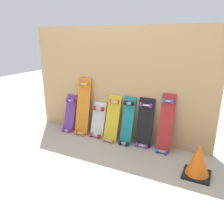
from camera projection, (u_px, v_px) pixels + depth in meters
The scene contains 10 objects.
ground_plane at pixel (114, 137), 3.27m from camera, with size 12.00×12.00×0.00m, color #A89E8E.
plywood_wall_panel at pixel (117, 85), 3.08m from camera, with size 2.64×0.04×1.52m, color tan.
skateboard_purple at pixel (69, 116), 3.45m from camera, with size 0.17×0.24×0.62m.
skateboard_orange at pixel (83, 109), 3.30m from camera, with size 0.21×0.25×0.89m.
skateboard_white at pixel (98, 122), 3.26m from camera, with size 0.21×0.22×0.56m.
skateboard_yellow at pixel (112, 121), 3.12m from camera, with size 0.20×0.27×0.69m.
skateboard_teal at pixel (127, 123), 3.02m from camera, with size 0.16×0.25×0.70m.
skateboard_black at pixel (144, 125), 2.95m from camera, with size 0.21×0.20×0.71m.
skateboard_red at pixel (165, 126), 2.79m from camera, with size 0.17×0.25×0.79m.
traffic_cone at pixel (198, 160), 2.31m from camera, with size 0.27×0.27×0.36m.
Camera 1 is at (1.32, -2.67, 1.39)m, focal length 36.10 mm.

